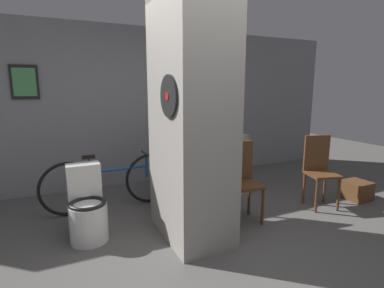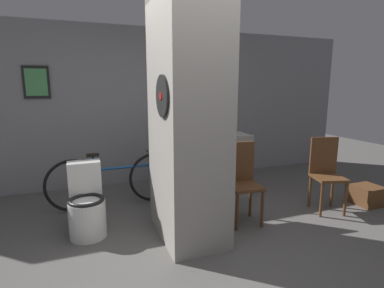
{
  "view_description": "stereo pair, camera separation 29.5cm",
  "coord_description": "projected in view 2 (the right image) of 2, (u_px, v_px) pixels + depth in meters",
  "views": [
    {
      "loc": [
        -1.3,
        -2.33,
        1.64
      ],
      "look_at": [
        0.23,
        0.9,
        0.95
      ],
      "focal_mm": 28.0,
      "sensor_mm": 36.0,
      "label": 1
    },
    {
      "loc": [
        -1.03,
        -2.45,
        1.64
      ],
      "look_at": [
        0.23,
        0.9,
        0.95
      ],
      "focal_mm": 28.0,
      "sensor_mm": 36.0,
      "label": 2
    }
  ],
  "objects": [
    {
      "name": "counter_shelf",
      "position": [
        204.0,
        167.0,
        4.4
      ],
      "size": [
        1.38,
        0.44,
        0.94
      ],
      "color": "gray",
      "rests_on": "ground_plane"
    },
    {
      "name": "bottle_short",
      "position": [
        213.0,
        130.0,
        4.33
      ],
      "size": [
        0.07,
        0.07,
        0.22
      ],
      "color": "silver",
      "rests_on": "counter_shelf"
    },
    {
      "name": "pillar_center",
      "position": [
        187.0,
        119.0,
        3.14
      ],
      "size": [
        0.65,
        1.01,
        2.6
      ],
      "color": "gray",
      "rests_on": "ground_plane"
    },
    {
      "name": "chair_by_doorway",
      "position": [
        326.0,
        171.0,
        3.97
      ],
      "size": [
        0.46,
        0.46,
        0.98
      ],
      "rotation": [
        0.0,
        0.0,
        -0.28
      ],
      "color": "brown",
      "rests_on": "ground_plane"
    },
    {
      "name": "bicycle",
      "position": [
        115.0,
        180.0,
        4.12
      ],
      "size": [
        1.8,
        0.42,
        0.77
      ],
      "color": "black",
      "rests_on": "ground_plane"
    },
    {
      "name": "ground_plane",
      "position": [
        203.0,
        258.0,
        2.92
      ],
      "size": [
        14.0,
        14.0,
        0.0
      ],
      "primitive_type": "plane",
      "color": "#5B5956"
    },
    {
      "name": "floor_crate",
      "position": [
        367.0,
        195.0,
        4.21
      ],
      "size": [
        0.34,
        0.34,
        0.27
      ],
      "color": "brown",
      "rests_on": "ground_plane"
    },
    {
      "name": "toilet",
      "position": [
        87.0,
        206.0,
        3.33
      ],
      "size": [
        0.4,
        0.56,
        0.8
      ],
      "color": "white",
      "rests_on": "ground_plane"
    },
    {
      "name": "wall_back",
      "position": [
        144.0,
        107.0,
        5.09
      ],
      "size": [
        8.0,
        0.09,
        2.6
      ],
      "color": "gray",
      "rests_on": "ground_plane"
    },
    {
      "name": "bottle_tall",
      "position": [
        207.0,
        129.0,
        4.22
      ],
      "size": [
        0.08,
        0.08,
        0.29
      ],
      "color": "olive",
      "rests_on": "counter_shelf"
    },
    {
      "name": "chair_near_pillar",
      "position": [
        242.0,
        179.0,
        3.63
      ],
      "size": [
        0.41,
        0.41,
        0.98
      ],
      "rotation": [
        0.0,
        0.0,
        -0.1
      ],
      "color": "brown",
      "rests_on": "ground_plane"
    }
  ]
}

